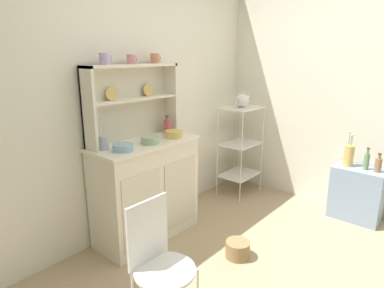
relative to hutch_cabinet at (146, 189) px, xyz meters
The scene contains 20 objects.
wall_back 0.84m from the hutch_cabinet, 56.38° to the left, with size 3.84×0.05×2.50m, color silver.
wall_right 2.39m from the hutch_cabinet, 37.29° to the right, with size 0.05×3.84×2.50m, color silver.
hutch_cabinet is the anchor object (origin of this frame).
hutch_shelf_unit 0.85m from the hutch_cabinet, 90.00° to the left, with size 0.93×0.18×0.67m.
bakers_rack 1.42m from the hutch_cabinet, ahead, with size 0.49×0.35×1.06m.
side_shelf_blue 2.13m from the hutch_cabinet, 40.58° to the right, with size 0.28×0.48×0.55m, color #849EBC.
wire_chair 1.15m from the hutch_cabinet, 128.36° to the right, with size 0.36×0.36×0.85m.
floor_basket 0.96m from the hutch_cabinet, 73.53° to the right, with size 0.20×0.20×0.14m, color #93754C.
cup_lilac_0 1.19m from the hutch_cabinet, 155.83° to the left, with size 0.10×0.08×0.09m.
cup_rose_1 1.15m from the hutch_cabinet, 93.56° to the left, with size 0.09×0.07×0.08m.
cup_terracotta_2 1.19m from the hutch_cabinet, 24.80° to the left, with size 0.09×0.08×0.09m.
bowl_mixing_large 0.56m from the hutch_cabinet, 165.82° to the right, with size 0.17×0.17×0.06m, color #8EB2D1.
bowl_floral_medium 0.48m from the hutch_cabinet, 90.00° to the right, with size 0.16×0.16×0.06m, color #9EB78E.
bowl_cream_small 0.56m from the hutch_cabinet, 14.18° to the right, with size 0.17×0.17×0.06m, color #DBB760.
jam_bottle 0.64m from the hutch_cabinet, 13.22° to the left, with size 0.06×0.06×0.17m.
utensil_jar 0.63m from the hutch_cabinet, 168.05° to the left, with size 0.08×0.08×0.25m.
porcelain_teapot 1.56m from the hutch_cabinet, ahead, with size 0.25×0.15×0.18m.
flower_vase 2.06m from the hutch_cabinet, 38.04° to the right, with size 0.10×0.10×0.36m.
oil_bottle 2.16m from the hutch_cabinet, 41.55° to the right, with size 0.05×0.05×0.22m.
vinegar_bottle 2.23m from the hutch_cabinet, 43.59° to the right, with size 0.06×0.06×0.19m.
Camera 1 is at (-2.03, -0.79, 1.66)m, focal length 31.09 mm.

